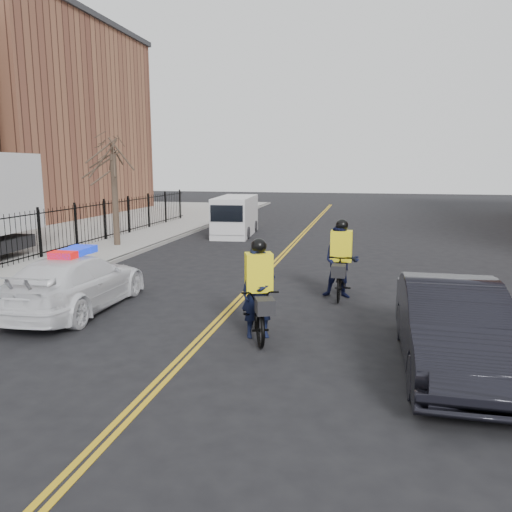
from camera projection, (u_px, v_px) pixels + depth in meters
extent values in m
plane|color=black|center=(212.00, 329.00, 11.33)|extent=(120.00, 120.00, 0.00)
cube|color=gold|center=(273.00, 263.00, 19.03)|extent=(0.10, 60.00, 0.01)
cube|color=gold|center=(277.00, 263.00, 19.00)|extent=(0.10, 60.00, 0.01)
cube|color=gray|center=(96.00, 254.00, 20.59)|extent=(3.00, 60.00, 0.15)
cube|color=gray|center=(130.00, 255.00, 20.28)|extent=(0.20, 60.00, 0.15)
cube|color=brown|center=(17.00, 122.00, 38.03)|extent=(14.00, 18.00, 14.00)
cylinder|color=#362920|center=(115.00, 200.00, 22.17)|extent=(0.28, 0.28, 4.00)
imported|color=white|center=(76.00, 283.00, 12.70)|extent=(2.18, 5.01, 1.44)
cube|color=#0C26CC|center=(74.00, 252.00, 12.56)|extent=(0.64, 1.34, 0.16)
imported|color=black|center=(452.00, 327.00, 8.94)|extent=(1.71, 4.87, 1.60)
cube|color=silver|center=(235.00, 216.00, 26.70)|extent=(2.18, 4.95, 2.05)
cube|color=silver|center=(228.00, 223.00, 24.69)|extent=(1.79, 0.85, 1.07)
cube|color=black|center=(227.00, 213.00, 24.25)|extent=(1.61, 0.22, 0.80)
cylinder|color=black|center=(214.00, 232.00, 25.55)|extent=(0.27, 0.64, 0.62)
cylinder|color=black|center=(247.00, 233.00, 25.33)|extent=(0.27, 0.64, 0.62)
cylinder|color=black|center=(225.00, 226.00, 28.33)|extent=(0.27, 0.64, 0.62)
cylinder|color=black|center=(255.00, 226.00, 28.11)|extent=(0.27, 0.64, 0.62)
cylinder|color=black|center=(3.00, 241.00, 20.80)|extent=(0.12, 0.12, 1.13)
imported|color=black|center=(259.00, 311.00, 10.74)|extent=(1.51, 2.32, 1.15)
imported|color=black|center=(259.00, 292.00, 10.66)|extent=(0.84, 0.70, 1.98)
cube|color=yellow|center=(259.00, 272.00, 10.59)|extent=(0.66, 0.56, 0.83)
sphere|color=black|center=(259.00, 246.00, 10.49)|extent=(0.33, 0.33, 0.33)
cube|color=black|center=(265.00, 306.00, 9.93)|extent=(0.48, 0.51, 0.31)
imported|color=black|center=(340.00, 274.00, 13.95)|extent=(0.66, 2.20, 1.32)
imported|color=black|center=(341.00, 262.00, 13.89)|extent=(1.00, 0.79, 2.04)
cube|color=yellow|center=(341.00, 246.00, 13.81)|extent=(0.59, 0.41, 0.86)
sphere|color=black|center=(342.00, 225.00, 13.71)|extent=(0.34, 0.34, 0.34)
cube|color=black|center=(339.00, 271.00, 13.15)|extent=(0.38, 0.43, 0.32)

